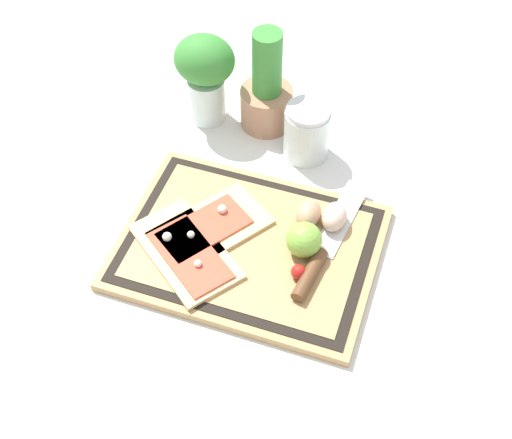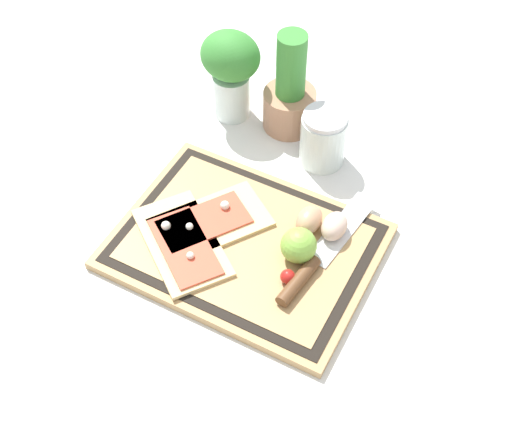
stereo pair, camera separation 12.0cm
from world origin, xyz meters
The scene contains 12 objects.
ground_plane centered at (0.00, 0.00, 0.00)m, with size 6.00×6.00×0.00m, color silver.
cutting_board centered at (0.00, 0.00, 0.01)m, with size 0.43×0.32×0.02m.
pizza_slice_near centered at (-0.09, -0.05, 0.02)m, with size 0.23×0.21×0.02m.
pizza_slice_far centered at (-0.07, 0.01, 0.02)m, with size 0.20×0.22×0.02m.
knife centered at (0.12, 0.01, 0.03)m, with size 0.07×0.28×0.02m.
egg_brown centered at (0.08, 0.08, 0.04)m, with size 0.04×0.06×0.04m, color tan.
egg_pink centered at (0.12, 0.09, 0.04)m, with size 0.04×0.06×0.04m, color beige.
lime centered at (0.09, 0.02, 0.05)m, with size 0.06×0.06×0.06m, color #7FB742.
cherry_tomato_red centered at (0.10, -0.04, 0.03)m, with size 0.02×0.02×0.02m, color red.
herb_pot centered at (-0.07, 0.31, 0.07)m, with size 0.10×0.10×0.21m.
sauce_jar centered at (0.03, 0.25, 0.05)m, with size 0.08×0.08×0.11m.
herb_glass centered at (-0.18, 0.29, 0.11)m, with size 0.12×0.10×0.19m.
Camera 1 is at (0.25, -0.68, 0.96)m, focal length 50.00 mm.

